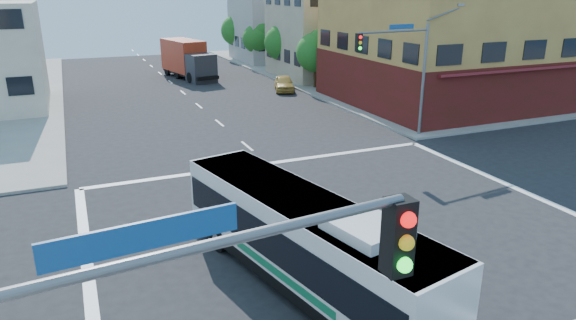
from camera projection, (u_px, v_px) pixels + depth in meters
name	position (u px, v px, depth m)	size (l,w,h in m)	color
ground	(358.00, 239.00, 19.32)	(120.00, 120.00, 0.00)	black
sidewalk_ne	(460.00, 64.00, 62.82)	(50.00, 50.00, 0.15)	gray
corner_building_ne	(460.00, 29.00, 40.99)	(18.10, 15.44, 14.00)	gold
building_east_near	(335.00, 33.00, 53.83)	(12.06, 10.06, 9.00)	tan
building_east_far	(284.00, 21.00, 65.88)	(12.06, 10.06, 10.00)	#979792
signal_mast_ne	(403.00, 59.00, 30.37)	(7.91, 1.13, 8.07)	slate
street_tree_a	(317.00, 50.00, 46.95)	(3.60, 3.60, 5.53)	#372514
street_tree_b	(283.00, 40.00, 53.88)	(3.80, 3.80, 5.79)	#372514
street_tree_c	(258.00, 37.00, 60.95)	(3.40, 3.40, 5.29)	#372514
street_tree_d	(237.00, 29.00, 67.79)	(4.00, 4.00, 6.03)	#372514
transit_bus	(303.00, 240.00, 15.87)	(4.65, 11.15, 3.23)	black
box_truck	(188.00, 60.00, 53.18)	(4.21, 8.91, 3.86)	#28282E
parked_car	(284.00, 83.00, 46.89)	(1.66, 4.12, 1.40)	gold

